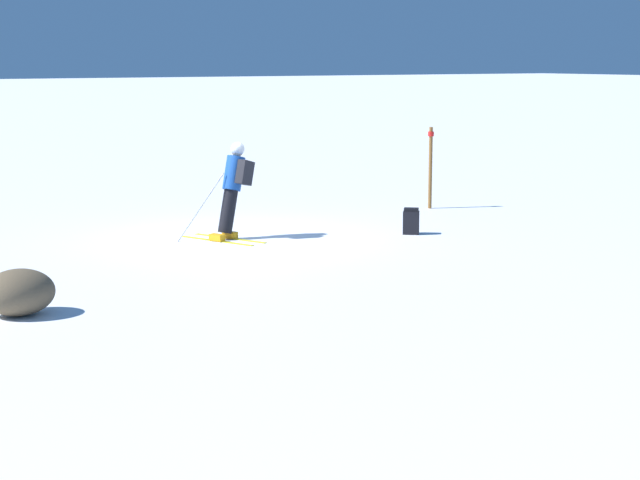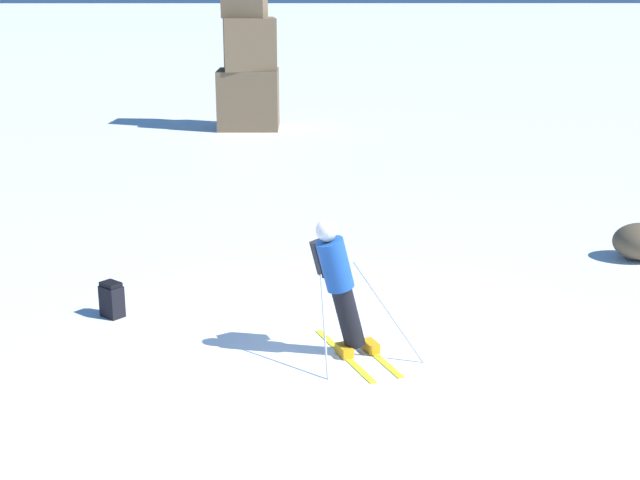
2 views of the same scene
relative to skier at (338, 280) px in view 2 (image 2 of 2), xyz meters
name	(u,v)px [view 2 (image 2 of 2)]	position (x,y,z in m)	size (l,w,h in m)	color
ground_plane	(330,354)	(-0.09, 0.07, -1.00)	(300.00, 300.00, 0.00)	white
skier	(338,280)	(0.00, 0.00, 0.00)	(1.40, 1.75, 1.81)	yellow
rock_pillar	(248,58)	(-2.24, 17.18, 1.15)	(1.84, 1.61, 5.12)	brown
spare_backpack	(112,300)	(-3.07, 1.36, -0.75)	(0.37, 0.36, 0.50)	black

